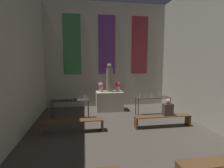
# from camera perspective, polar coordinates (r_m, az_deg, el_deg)

# --- Properties ---
(wall_back) EXTENTS (6.73, 0.16, 5.53)m
(wall_back) POSITION_cam_1_polar(r_m,az_deg,el_deg) (9.58, -1.74, 9.46)
(wall_back) COLOR #B2AD9E
(wall_back) RESTS_ON ground_plane
(altar) EXTENTS (1.32, 0.76, 0.96)m
(altar) POSITION_cam_1_polar(r_m,az_deg,el_deg) (8.78, -0.82, -5.58)
(altar) COLOR #BCB29E
(altar) RESTS_ON ground_plane
(statue) EXTENTS (0.32, 0.32, 1.39)m
(statue) POSITION_cam_1_polar(r_m,az_deg,el_deg) (8.59, -0.84, 1.72)
(statue) COLOR gray
(statue) RESTS_ON altar
(flower_vase_left) EXTENTS (0.27, 0.27, 0.47)m
(flower_vase_left) POSITION_cam_1_polar(r_m,az_deg,el_deg) (8.59, -3.67, -0.76)
(flower_vase_left) COLOR beige
(flower_vase_left) RESTS_ON altar
(flower_vase_right) EXTENTS (0.27, 0.27, 0.47)m
(flower_vase_right) POSITION_cam_1_polar(r_m,az_deg,el_deg) (8.71, 1.96, -0.63)
(flower_vase_right) COLOR beige
(flower_vase_right) RESTS_ON altar
(candle_rack_left) EXTENTS (1.55, 0.46, 1.04)m
(candle_rack_left) POSITION_cam_1_polar(r_m,az_deg,el_deg) (7.56, -13.43, -5.84)
(candle_rack_left) COLOR #332D28
(candle_rack_left) RESTS_ON ground_plane
(candle_rack_right) EXTENTS (1.55, 0.46, 1.04)m
(candle_rack_right) POSITION_cam_1_polar(r_m,az_deg,el_deg) (8.13, 13.25, -4.90)
(candle_rack_right) COLOR #332D28
(candle_rack_right) RESTS_ON ground_plane
(pew_back_left) EXTENTS (2.14, 0.36, 0.43)m
(pew_back_left) POSITION_cam_1_polar(r_m,az_deg,el_deg) (6.35, -12.82, -12.40)
(pew_back_left) COLOR brown
(pew_back_left) RESTS_ON ground_plane
(pew_back_right) EXTENTS (2.14, 0.36, 0.43)m
(pew_back_right) POSITION_cam_1_polar(r_m,az_deg,el_deg) (6.96, 16.21, -10.73)
(pew_back_right) COLOR brown
(pew_back_right) RESTS_ON ground_plane
(person_seated) EXTENTS (0.36, 0.24, 0.65)m
(person_seated) POSITION_cam_1_polar(r_m,az_deg,el_deg) (6.93, 17.77, -7.52)
(person_seated) COLOR #4C4238
(person_seated) RESTS_ON pew_back_right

